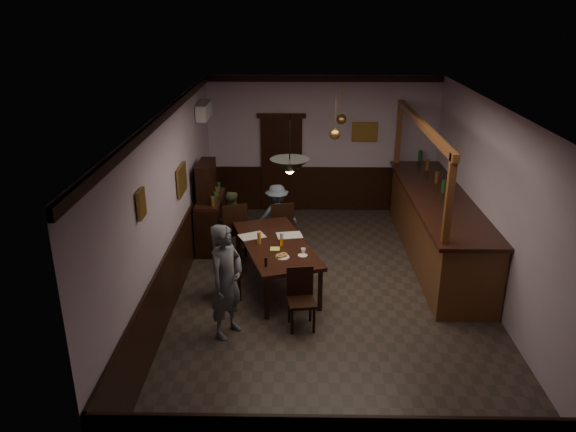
{
  "coord_description": "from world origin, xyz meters",
  "views": [
    {
      "loc": [
        -0.55,
        -8.01,
        4.5
      ],
      "look_at": [
        -0.7,
        0.59,
        1.15
      ],
      "focal_mm": 35.0,
      "sensor_mm": 36.0,
      "label": 1
    }
  ],
  "objects_px": {
    "chair_far_right": "(281,224)",
    "person_seated_left": "(231,221)",
    "chair_side": "(222,268)",
    "pendant_brass_far": "(341,119)",
    "coffee_cup": "(303,251)",
    "bar_counter": "(437,226)",
    "dining_table": "(276,247)",
    "soda_can": "(282,243)",
    "person_standing": "(226,281)",
    "chair_far_left": "(234,227)",
    "pendant_brass_mid": "(335,134)",
    "pendant_iron": "(290,167)",
    "sideboard": "(210,213)",
    "chair_near": "(301,295)",
    "person_seated_right": "(277,215)"
  },
  "relations": [
    {
      "from": "bar_counter",
      "to": "pendant_brass_mid",
      "type": "height_order",
      "value": "pendant_brass_mid"
    },
    {
      "from": "person_standing",
      "to": "chair_near",
      "type": "bearing_deg",
      "value": -45.6
    },
    {
      "from": "dining_table",
      "to": "chair_far_left",
      "type": "xyz_separation_m",
      "value": [
        -0.81,
        1.07,
        -0.1
      ]
    },
    {
      "from": "pendant_brass_mid",
      "to": "soda_can",
      "type": "bearing_deg",
      "value": -124.14
    },
    {
      "from": "pendant_brass_far",
      "to": "soda_can",
      "type": "bearing_deg",
      "value": -113.09
    },
    {
      "from": "bar_counter",
      "to": "person_standing",
      "type": "bearing_deg",
      "value": -143.81
    },
    {
      "from": "soda_can",
      "to": "chair_far_right",
      "type": "bearing_deg",
      "value": 92.29
    },
    {
      "from": "coffee_cup",
      "to": "chair_far_right",
      "type": "bearing_deg",
      "value": 85.61
    },
    {
      "from": "chair_side",
      "to": "sideboard",
      "type": "distance_m",
      "value": 2.09
    },
    {
      "from": "chair_far_left",
      "to": "chair_far_right",
      "type": "relative_size",
      "value": 1.08
    },
    {
      "from": "pendant_brass_mid",
      "to": "chair_near",
      "type": "bearing_deg",
      "value": -103.43
    },
    {
      "from": "chair_far_right",
      "to": "person_seated_left",
      "type": "relative_size",
      "value": 0.84
    },
    {
      "from": "coffee_cup",
      "to": "bar_counter",
      "type": "distance_m",
      "value": 2.85
    },
    {
      "from": "chair_far_right",
      "to": "pendant_brass_mid",
      "type": "xyz_separation_m",
      "value": [
        0.95,
        -0.14,
        1.76
      ]
    },
    {
      "from": "chair_far_right",
      "to": "pendant_brass_mid",
      "type": "height_order",
      "value": "pendant_brass_mid"
    },
    {
      "from": "coffee_cup",
      "to": "bar_counter",
      "type": "xyz_separation_m",
      "value": [
        2.44,
        1.46,
        -0.16
      ]
    },
    {
      "from": "pendant_iron",
      "to": "pendant_brass_mid",
      "type": "xyz_separation_m",
      "value": [
        0.76,
        1.97,
        0.02
      ]
    },
    {
      "from": "chair_far_right",
      "to": "chair_far_left",
      "type": "bearing_deg",
      "value": 1.59
    },
    {
      "from": "person_seated_left",
      "to": "coffee_cup",
      "type": "height_order",
      "value": "person_seated_left"
    },
    {
      "from": "coffee_cup",
      "to": "bar_counter",
      "type": "bearing_deg",
      "value": 13.32
    },
    {
      "from": "dining_table",
      "to": "coffee_cup",
      "type": "xyz_separation_m",
      "value": [
        0.45,
        -0.39,
        0.11
      ]
    },
    {
      "from": "soda_can",
      "to": "pendant_brass_far",
      "type": "height_order",
      "value": "pendant_brass_far"
    },
    {
      "from": "coffee_cup",
      "to": "soda_can",
      "type": "relative_size",
      "value": 0.67
    },
    {
      "from": "bar_counter",
      "to": "pendant_iron",
      "type": "xyz_separation_m",
      "value": [
        -2.65,
        -1.83,
        1.64
      ]
    },
    {
      "from": "bar_counter",
      "to": "pendant_brass_far",
      "type": "height_order",
      "value": "pendant_brass_far"
    },
    {
      "from": "chair_far_right",
      "to": "soda_can",
      "type": "relative_size",
      "value": 8.21
    },
    {
      "from": "chair_far_left",
      "to": "sideboard",
      "type": "xyz_separation_m",
      "value": [
        -0.5,
        0.49,
        0.09
      ]
    },
    {
      "from": "chair_far_left",
      "to": "pendant_brass_far",
      "type": "distance_m",
      "value": 2.98
    },
    {
      "from": "person_standing",
      "to": "pendant_brass_mid",
      "type": "bearing_deg",
      "value": 0.12
    },
    {
      "from": "person_seated_left",
      "to": "bar_counter",
      "type": "height_order",
      "value": "bar_counter"
    },
    {
      "from": "person_standing",
      "to": "sideboard",
      "type": "relative_size",
      "value": 1.0
    },
    {
      "from": "chair_far_right",
      "to": "sideboard",
      "type": "xyz_separation_m",
      "value": [
        -1.36,
        0.21,
        0.13
      ]
    },
    {
      "from": "chair_far_right",
      "to": "person_standing",
      "type": "xyz_separation_m",
      "value": [
        -0.67,
        -2.85,
        0.3
      ]
    },
    {
      "from": "chair_near",
      "to": "soda_can",
      "type": "height_order",
      "value": "chair_near"
    },
    {
      "from": "chair_far_left",
      "to": "chair_far_right",
      "type": "height_order",
      "value": "chair_far_left"
    },
    {
      "from": "chair_side",
      "to": "coffee_cup",
      "type": "distance_m",
      "value": 1.31
    },
    {
      "from": "chair_near",
      "to": "pendant_brass_mid",
      "type": "relative_size",
      "value": 1.11
    },
    {
      "from": "person_seated_right",
      "to": "pendant_brass_far",
      "type": "height_order",
      "value": "pendant_brass_far"
    },
    {
      "from": "chair_far_left",
      "to": "pendant_brass_far",
      "type": "relative_size",
      "value": 1.31
    },
    {
      "from": "dining_table",
      "to": "pendant_iron",
      "type": "relative_size",
      "value": 2.88
    },
    {
      "from": "chair_side",
      "to": "person_seated_right",
      "type": "relative_size",
      "value": 0.78
    },
    {
      "from": "person_standing",
      "to": "coffee_cup",
      "type": "bearing_deg",
      "value": -12.88
    },
    {
      "from": "chair_far_left",
      "to": "person_standing",
      "type": "relative_size",
      "value": 0.63
    },
    {
      "from": "chair_far_left",
      "to": "chair_side",
      "type": "height_order",
      "value": "chair_far_left"
    },
    {
      "from": "dining_table",
      "to": "person_seated_left",
      "type": "xyz_separation_m",
      "value": [
        -0.9,
        1.34,
        -0.1
      ]
    },
    {
      "from": "chair_side",
      "to": "pendant_brass_far",
      "type": "relative_size",
      "value": 1.18
    },
    {
      "from": "sideboard",
      "to": "pendant_iron",
      "type": "distance_m",
      "value": 3.22
    },
    {
      "from": "chair_far_left",
      "to": "chair_far_right",
      "type": "bearing_deg",
      "value": 179.08
    },
    {
      "from": "bar_counter",
      "to": "pendant_brass_far",
      "type": "distance_m",
      "value": 2.75
    },
    {
      "from": "chair_far_left",
      "to": "pendant_brass_mid",
      "type": "relative_size",
      "value": 1.31
    }
  ]
}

